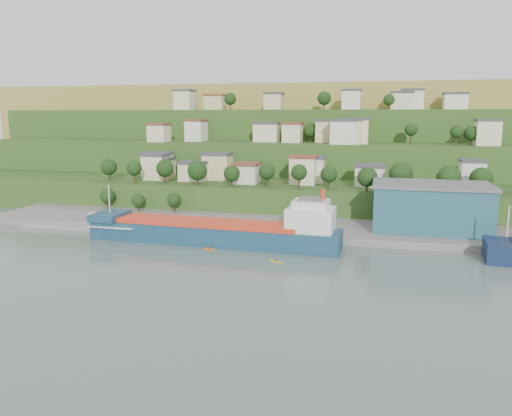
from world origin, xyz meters
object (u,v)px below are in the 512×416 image
(cargo_ship_near, at_px, (220,233))
(kayak_orange, at_px, (209,248))
(caravan, at_px, (98,217))
(warehouse, at_px, (431,207))

(cargo_ship_near, height_order, kayak_orange, cargo_ship_near)
(caravan, height_order, kayak_orange, caravan)
(cargo_ship_near, distance_m, caravan, 44.05)
(cargo_ship_near, height_order, caravan, cargo_ship_near)
(cargo_ship_near, relative_size, caravan, 12.23)
(warehouse, height_order, caravan, warehouse)
(cargo_ship_near, distance_m, warehouse, 57.34)
(caravan, bearing_deg, warehouse, 10.41)
(cargo_ship_near, xyz_separation_m, warehouse, (53.25, 20.50, 5.70))
(warehouse, xyz_separation_m, kayak_orange, (-54.07, -26.87, -8.18))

